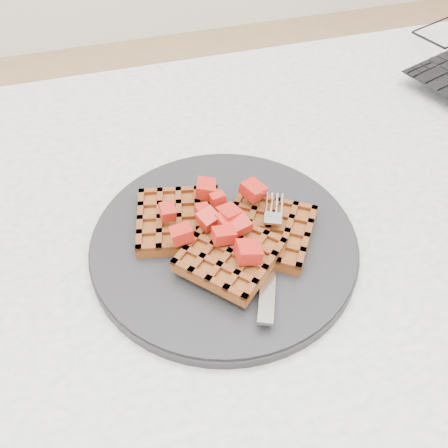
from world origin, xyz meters
name	(u,v)px	position (x,y,z in m)	size (l,w,h in m)	color
ground	(278,424)	(0.00, 0.00, 0.00)	(4.00, 4.00, 0.00)	tan
table	(312,257)	(0.00, 0.00, 0.64)	(1.20, 0.80, 0.75)	silver
plate	(224,242)	(-0.15, -0.04, 0.76)	(0.31, 0.31, 0.02)	black
waffles	(225,234)	(-0.15, -0.04, 0.78)	(0.22, 0.20, 0.03)	brown
strawberry_pile	(224,215)	(-0.15, -0.04, 0.80)	(0.15, 0.15, 0.02)	#8F0400
fork	(270,251)	(-0.10, -0.08, 0.77)	(0.02, 0.18, 0.02)	silver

